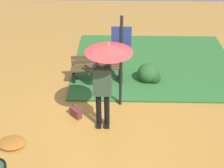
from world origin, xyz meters
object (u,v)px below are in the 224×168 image
Objects in this scene: info_sign_post at (121,52)px; handbag at (76,112)px; person_with_umbrella at (106,65)px; park_bench at (97,68)px.

info_sign_post reaches higher than handbag.
person_with_umbrella is 2.20m from park_bench.
handbag is at bearing -104.24° from park_bench.
handbag is at bearing 159.99° from person_with_umbrella.
handbag is 1.66m from park_bench.
info_sign_post reaches higher than park_bench.
info_sign_post is at bearing -58.81° from park_bench.
park_bench is (-0.64, 1.06, -1.04)m from info_sign_post.
handbag is at bearing -153.18° from info_sign_post.
park_bench is at bearing 100.13° from person_with_umbrella.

